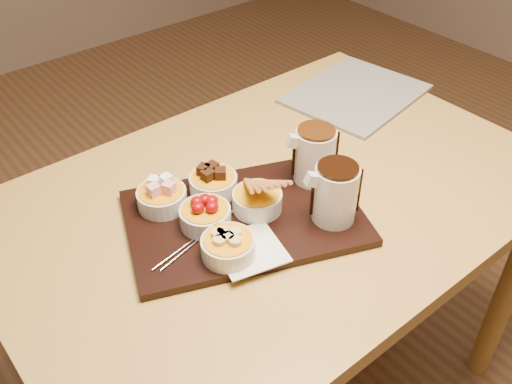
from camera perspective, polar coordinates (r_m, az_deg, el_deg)
dining_table at (r=1.29m, az=2.07°, el=-3.37°), size 1.20×0.80×0.75m
serving_board at (r=1.14m, az=-1.17°, el=-2.59°), size 0.54×0.45×0.02m
napkin at (r=1.06m, az=-0.67°, el=-5.79°), size 0.15×0.15×0.00m
bowl_marshmallows at (r=1.16m, az=-9.38°, el=-0.65°), size 0.10×0.10×0.04m
bowl_cake at (r=1.18m, az=-4.28°, el=0.80°), size 0.10×0.10×0.04m
bowl_strawberries at (r=1.11m, az=-5.10°, el=-2.48°), size 0.10×0.10×0.04m
bowl_biscotti at (r=1.14m, az=0.12°, el=-0.92°), size 0.10×0.10×0.04m
bowl_bananas at (r=1.04m, az=-2.80°, el=-5.56°), size 0.10×0.10×0.04m
pitcher_dark_chocolate at (r=1.10m, az=7.94°, el=-0.19°), size 0.11×0.11×0.12m
pitcher_milk_chocolate at (r=1.20m, az=5.89°, el=3.63°), size 0.11×0.11×0.12m
fondue_skewers at (r=1.10m, az=-5.26°, el=-4.01°), size 0.08×0.26×0.01m
newspaper at (r=1.59m, az=9.95°, el=9.63°), size 0.39×0.33×0.01m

